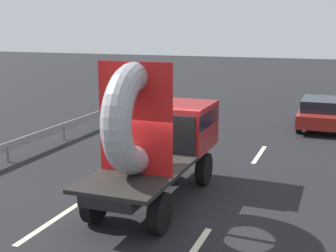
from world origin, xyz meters
The scene contains 8 objects.
ground_plane centered at (0.00, 0.00, 0.00)m, with size 120.00×120.00×0.00m, color black.
flatbed_truck centered at (-0.05, 0.66, 1.83)m, with size 2.02×5.69×3.88m.
distant_sedan centered at (3.66, 11.47, 0.76)m, with size 1.86×4.34×1.42m.
guardrail centered at (-6.29, 3.60, 0.53)m, with size 0.10×14.01×0.71m.
lane_dash_left_near centered at (-1.90, -1.94, 0.00)m, with size 2.62×0.16×0.01m, color beige.
lane_dash_left_far centered at (-1.90, 6.74, 0.00)m, with size 2.18×0.16×0.01m, color beige.
lane_dash_right_near centered at (1.81, -2.13, 0.00)m, with size 2.46×0.16×0.01m, color beige.
lane_dash_right_far centered at (1.81, 5.98, 0.00)m, with size 2.51×0.16×0.01m, color beige.
Camera 1 is at (4.49, -10.67, 4.68)m, focal length 49.23 mm.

